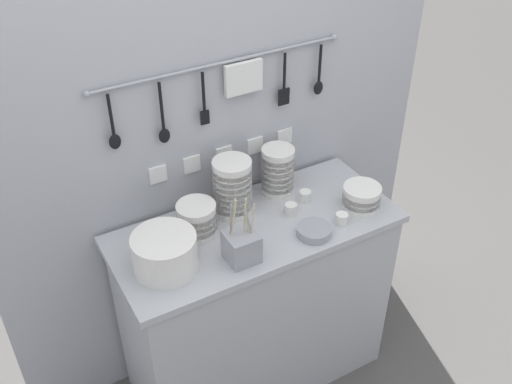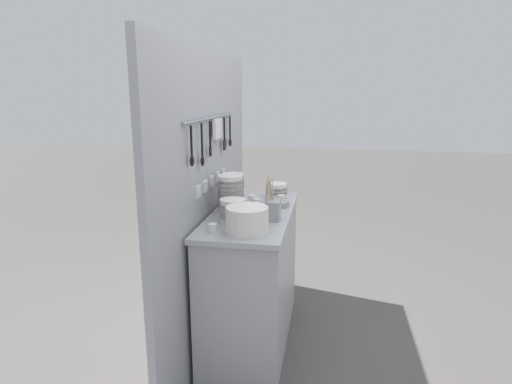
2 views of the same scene
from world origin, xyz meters
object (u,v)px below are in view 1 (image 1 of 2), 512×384
Objects in this scene: bowl_stack_back_corner at (361,197)px; bowl_stack_nested_right at (232,187)px; plate_stack at (165,253)px; cup_by_caddy at (141,236)px; cutlery_caddy at (242,246)px; bowl_stack_wide_centre at (278,171)px; bowl_stack_tall_left at (197,220)px; cup_centre at (342,219)px; cup_edge_far at (291,209)px; steel_mixing_bowl at (314,231)px; cup_front_right at (305,196)px.

bowl_stack_back_corner is 0.53m from bowl_stack_nested_right.
plate_stack reaches higher than cup_by_caddy.
cutlery_caddy reaches higher than plate_stack.
bowl_stack_wide_centre is 0.23m from bowl_stack_nested_right.
cup_centre is (0.52, -0.23, -0.05)m from bowl_stack_tall_left.
bowl_stack_tall_left is 0.57× the size of cutlery_caddy.
bowl_stack_tall_left is 3.11× the size of cup_by_caddy.
bowl_stack_back_corner is 3.16× the size of cup_by_caddy.
bowl_stack_nested_right reaches higher than cup_edge_far.
bowl_stack_back_corner reaches higher than cup_edge_far.
bowl_stack_wide_centre reaches higher than cup_by_caddy.
cup_edge_far reaches higher than steel_mixing_bowl.
bowl_stack_tall_left is 3.11× the size of cup_centre.
bowl_stack_nested_right reaches higher than cup_by_caddy.
cup_front_right is at bearing 139.27° from bowl_stack_back_corner.
bowl_stack_wide_centre is 0.63m from plate_stack.
cup_centre is at bearing 1.35° from steel_mixing_bowl.
plate_stack is at bearing -171.92° from cup_front_right.
bowl_stack_nested_right is at bearing 139.86° from cup_centre.
bowl_stack_wide_centre is 0.34m from cup_centre.
bowl_stack_back_corner reaches higher than cup_by_caddy.
cup_by_caddy is 1.00× the size of cup_front_right.
plate_stack is at bearing -175.08° from cup_edge_far.
bowl_stack_wide_centre is at bearing 85.55° from steel_mixing_bowl.
cup_front_right is at bearing 8.08° from plate_stack.
plate_stack is at bearing 160.69° from cutlery_caddy.
plate_stack is 1.73× the size of steel_mixing_bowl.
bowl_stack_back_corner is at bearing -3.84° from plate_stack.
cup_by_caddy and cup_front_right have the same top height.
plate_stack reaches higher than cup_edge_far.
steel_mixing_bowl is at bearing -114.17° from cup_front_right.
cup_centre reaches higher than steel_mixing_bowl.
steel_mixing_bowl is at bearing -54.60° from bowl_stack_nested_right.
bowl_stack_wide_centre is at bearing 19.31° from plate_stack.
bowl_stack_wide_centre is 0.62m from cup_by_caddy.
bowl_stack_tall_left is at bearing 176.75° from cup_front_right.
bowl_stack_nested_right is (-0.47, 0.23, 0.07)m from bowl_stack_back_corner.
steel_mixing_bowl is 0.22m from cup_front_right.
plate_stack reaches higher than steel_mixing_bowl.
cutlery_caddy is 5.50× the size of cup_front_right.
cup_edge_far is 0.60m from cup_by_caddy.
cup_front_right is at bearing 24.74° from cup_edge_far.
bowl_stack_wide_centre reaches higher than steel_mixing_bowl.
cup_centre is (0.73, -0.29, 0.00)m from cup_by_caddy.
cup_edge_far is at bearing -155.26° from cup_front_right.
bowl_stack_nested_right reaches higher than cup_front_right.
cup_by_caddy is (-0.62, -0.02, -0.08)m from bowl_stack_wide_centre.
plate_stack is 0.71m from cup_centre.
cutlery_caddy reaches higher than bowl_stack_tall_left.
bowl_stack_tall_left is 0.98× the size of bowl_stack_back_corner.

